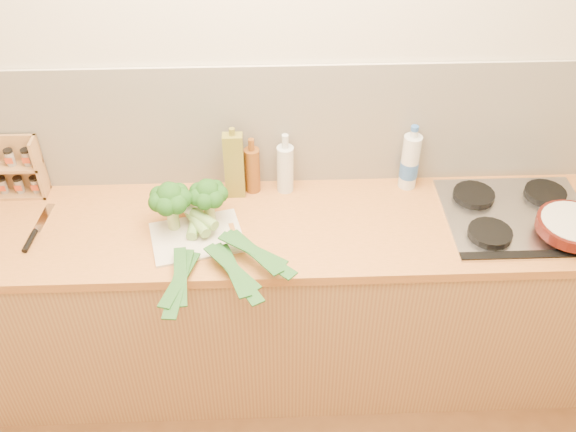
% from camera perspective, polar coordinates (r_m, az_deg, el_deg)
% --- Properties ---
extents(room_shell, '(3.50, 3.50, 3.50)m').
position_cam_1_polar(room_shell, '(2.63, -2.32, 7.93)').
color(room_shell, beige).
rests_on(room_shell, ground).
extents(counter, '(3.20, 0.62, 0.90)m').
position_cam_1_polar(counter, '(2.87, -1.90, -7.52)').
color(counter, '#AC8147').
rests_on(counter, ground).
extents(gas_hob, '(0.58, 0.50, 0.04)m').
position_cam_1_polar(gas_hob, '(2.73, 19.80, 0.05)').
color(gas_hob, silver).
rests_on(gas_hob, counter).
extents(chopping_board, '(0.39, 0.33, 0.01)m').
position_cam_1_polar(chopping_board, '(2.51, -8.09, -1.86)').
color(chopping_board, beige).
rests_on(chopping_board, counter).
extents(broccoli_left, '(0.17, 0.17, 0.21)m').
position_cam_1_polar(broccoli_left, '(2.47, -10.44, 1.52)').
color(broccoli_left, '#A0B66A').
rests_on(broccoli_left, chopping_board).
extents(broccoli_right, '(0.15, 0.16, 0.19)m').
position_cam_1_polar(broccoli_right, '(2.49, -7.13, 1.94)').
color(broccoli_right, '#A0B66A').
rests_on(broccoli_right, chopping_board).
extents(leek_front, '(0.13, 0.69, 0.04)m').
position_cam_1_polar(leek_front, '(2.47, -8.58, -1.79)').
color(leek_front, white).
rests_on(leek_front, chopping_board).
extents(leek_mid, '(0.37, 0.63, 0.04)m').
position_cam_1_polar(leek_mid, '(2.45, -7.34, -1.51)').
color(leek_mid, white).
rests_on(leek_mid, chopping_board).
extents(leek_back, '(0.47, 0.47, 0.04)m').
position_cam_1_polar(leek_back, '(2.44, -6.12, -1.14)').
color(leek_back, white).
rests_on(leek_back, chopping_board).
extents(chefs_knife, '(0.05, 0.30, 0.02)m').
position_cam_1_polar(chefs_knife, '(2.68, -21.69, -1.57)').
color(chefs_knife, silver).
rests_on(chefs_knife, counter).
extents(skillet, '(0.40, 0.27, 0.05)m').
position_cam_1_polar(skillet, '(2.68, 24.04, -0.77)').
color(skillet, '#47110B').
rests_on(skillet, gas_hob).
extents(spice_rack, '(0.23, 0.09, 0.27)m').
position_cam_1_polar(spice_rack, '(2.87, -23.07, 3.81)').
color(spice_rack, '#B5814D').
rests_on(spice_rack, counter).
extents(oil_tin, '(0.08, 0.05, 0.32)m').
position_cam_1_polar(oil_tin, '(2.62, -4.81, 4.52)').
color(oil_tin, olive).
rests_on(oil_tin, counter).
extents(glass_bottle, '(0.07, 0.07, 0.27)m').
position_cam_1_polar(glass_bottle, '(2.66, -0.25, 4.30)').
color(glass_bottle, silver).
rests_on(glass_bottle, counter).
extents(amber_bottle, '(0.06, 0.06, 0.25)m').
position_cam_1_polar(amber_bottle, '(2.67, -3.19, 4.17)').
color(amber_bottle, brown).
rests_on(amber_bottle, counter).
extents(water_bottle, '(0.08, 0.08, 0.28)m').
position_cam_1_polar(water_bottle, '(2.73, 10.77, 4.65)').
color(water_bottle, silver).
rests_on(water_bottle, counter).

